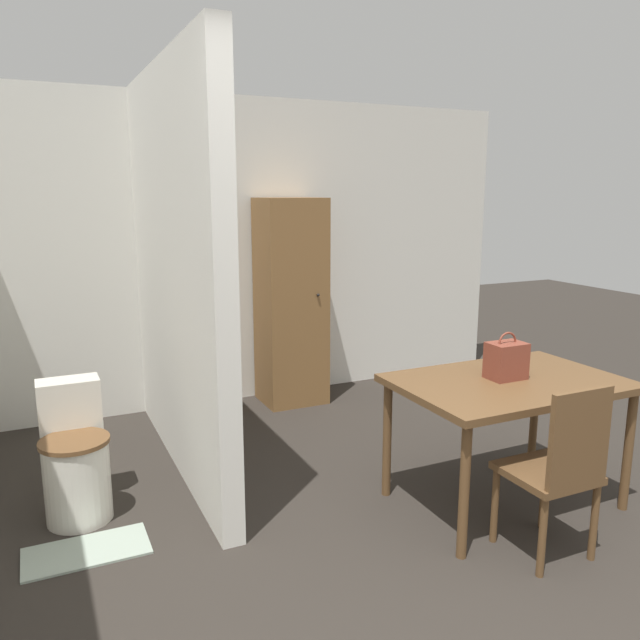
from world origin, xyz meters
TOP-DOWN VIEW (x-y plane):
  - wall_back at (0.00, 3.60)m, footprint 5.14×0.12m
  - partition_wall at (-0.72, 2.43)m, footprint 0.12×2.21m
  - dining_table at (0.82, 1.13)m, footprint 1.24×0.83m
  - wooden_chair at (0.66, 0.59)m, footprint 0.39×0.39m
  - toilet at (-1.39, 2.01)m, footprint 0.36×0.51m
  - handbag at (0.82, 1.16)m, footprint 0.20×0.15m
  - wooden_cabinet at (0.41, 3.29)m, footprint 0.51×0.47m
  - bath_mat at (-1.39, 1.60)m, footprint 0.60×0.31m

SIDE VIEW (x-z plane):
  - bath_mat at x=-1.39m, z-range 0.00..0.01m
  - toilet at x=-1.39m, z-range -0.05..0.68m
  - wooden_chair at x=0.66m, z-range 0.03..0.91m
  - dining_table at x=0.82m, z-range 0.29..1.02m
  - handbag at x=0.82m, z-range 0.70..0.97m
  - wooden_cabinet at x=0.41m, z-range 0.00..1.70m
  - wall_back at x=0.00m, z-range 0.00..2.50m
  - partition_wall at x=-0.72m, z-range 0.00..2.50m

